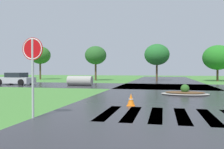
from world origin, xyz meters
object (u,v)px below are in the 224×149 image
(car_dark_suv, at_px, (16,79))
(drainage_pipe_stack, at_px, (80,81))
(stop_sign, at_px, (33,58))
(traffic_cone, at_px, (131,100))
(median_island, at_px, (185,93))

(car_dark_suv, relative_size, drainage_pipe_stack, 1.55)
(stop_sign, relative_size, traffic_cone, 4.86)
(median_island, relative_size, traffic_cone, 5.46)
(stop_sign, bearing_deg, drainage_pipe_stack, 106.28)
(stop_sign, bearing_deg, car_dark_suv, 127.93)
(car_dark_suv, bearing_deg, traffic_cone, 141.41)
(car_dark_suv, bearing_deg, median_island, 160.32)
(median_island, distance_m, drainage_pipe_stack, 12.05)
(median_island, height_order, traffic_cone, median_island)
(drainage_pipe_stack, bearing_deg, median_island, -35.23)
(stop_sign, xyz_separation_m, median_island, (5.71, 8.88, -1.90))
(stop_sign, distance_m, drainage_pipe_stack, 16.43)
(car_dark_suv, distance_m, drainage_pipe_stack, 7.40)
(car_dark_suv, height_order, drainage_pipe_stack, car_dark_suv)
(median_island, relative_size, car_dark_suv, 0.77)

